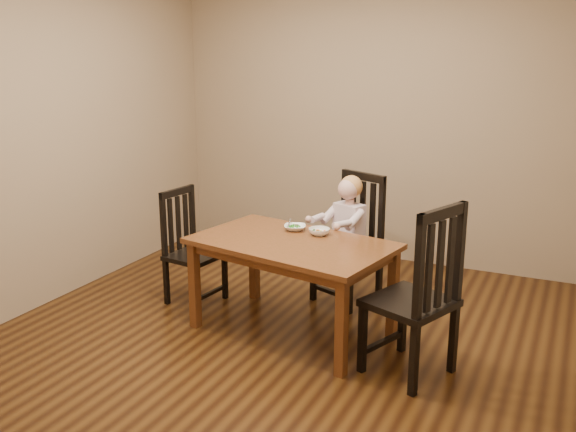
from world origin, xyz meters
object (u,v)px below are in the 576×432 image
at_px(chair_right, 418,296).
at_px(chair_left, 190,249).
at_px(chair_child, 351,241).
at_px(dining_table, 292,252).
at_px(bowl_veg, 319,232).
at_px(bowl_peas, 295,228).
at_px(toddler, 347,226).

bearing_deg(chair_right, chair_left, 98.75).
distance_m(chair_child, chair_right, 1.31).
distance_m(dining_table, chair_left, 1.03).
distance_m(chair_left, chair_right, 2.03).
xyz_separation_m(chair_child, chair_right, (0.80, -1.03, 0.04)).
distance_m(chair_left, bowl_veg, 1.15).
bearing_deg(chair_child, bowl_peas, 83.29).
distance_m(chair_child, chair_left, 1.31).
bearing_deg(chair_child, bowl_veg, 104.82).
height_order(chair_right, bowl_veg, chair_right).
distance_m(chair_right, toddler, 1.28).
relative_size(chair_left, chair_right, 0.82).
bearing_deg(chair_child, toddler, 90.00).
relative_size(dining_table, chair_child, 1.45).
bearing_deg(dining_table, chair_right, -14.38).
xyz_separation_m(dining_table, chair_left, (-1.00, 0.20, -0.17)).
xyz_separation_m(chair_left, bowl_peas, (0.91, 0.06, 0.27)).
bearing_deg(chair_right, dining_table, 97.10).
distance_m(toddler, bowl_veg, 0.51).
bearing_deg(toddler, chair_left, 45.40).
distance_m(toddler, bowl_peas, 0.54).
height_order(dining_table, chair_right, chair_right).
relative_size(chair_left, bowl_veg, 5.98).
relative_size(dining_table, bowl_veg, 9.80).
height_order(chair_child, toddler, chair_child).
bearing_deg(bowl_peas, dining_table, -69.74).
relative_size(chair_left, toddler, 1.71).
bearing_deg(chair_child, chair_left, 47.03).
distance_m(chair_right, bowl_veg, 1.00).
distance_m(bowl_peas, bowl_veg, 0.21).
distance_m(chair_child, bowl_peas, 0.62).
xyz_separation_m(toddler, bowl_peas, (-0.25, -0.47, 0.08)).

